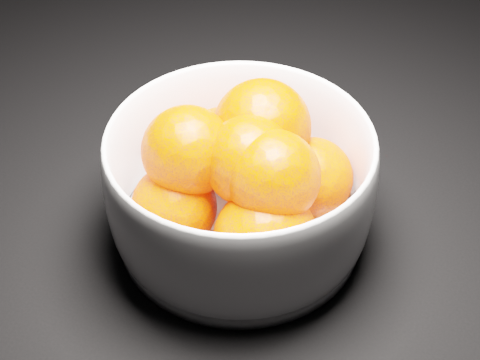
% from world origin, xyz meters
% --- Properties ---
extents(ground, '(3.00, 3.00, 0.00)m').
position_xyz_m(ground, '(0.00, 0.00, 0.00)').
color(ground, black).
rests_on(ground, ground).
extents(bowl, '(0.21, 0.21, 0.10)m').
position_xyz_m(bowl, '(0.25, -0.25, 0.05)').
color(bowl, silver).
rests_on(bowl, ground).
extents(orange_pile, '(0.15, 0.15, 0.12)m').
position_xyz_m(orange_pile, '(0.25, -0.25, 0.07)').
color(orange_pile, '#FF3600').
rests_on(orange_pile, bowl).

